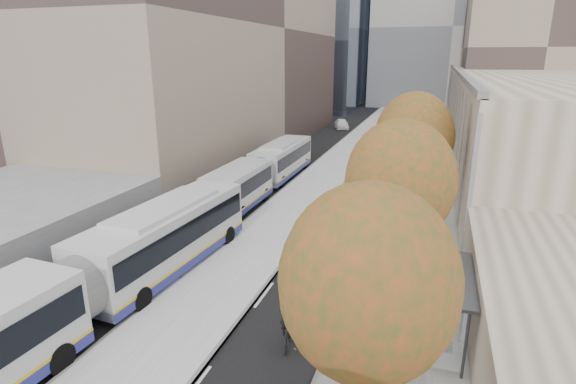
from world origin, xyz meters
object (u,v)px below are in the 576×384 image
at_px(bus_shelter, 450,287).
at_px(cyclist, 287,328).
at_px(distant_car, 342,124).
at_px(bus_far, 266,169).
at_px(bus_near, 103,274).

xyz_separation_m(bus_shelter, cyclist, (-5.27, -2.01, -1.46)).
bearing_deg(bus_shelter, distant_car, 106.02).
distance_m(bus_far, distant_car, 30.87).
bearing_deg(cyclist, bus_shelter, 9.18).
distance_m(bus_shelter, distant_car, 49.10).
xyz_separation_m(bus_shelter, distant_car, (-13.54, 47.17, -1.48)).
bearing_deg(bus_far, bus_shelter, -51.00).
bearing_deg(cyclist, distant_car, 87.90).
xyz_separation_m(bus_near, bus_far, (-0.26, 18.50, -0.15)).
bearing_deg(bus_far, bus_near, -88.89).
distance_m(cyclist, distant_car, 49.87).
bearing_deg(bus_near, bus_shelter, 13.07).
height_order(bus_shelter, bus_far, bus_far).
height_order(bus_near, cyclist, bus_near).
relative_size(bus_near, cyclist, 9.42).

